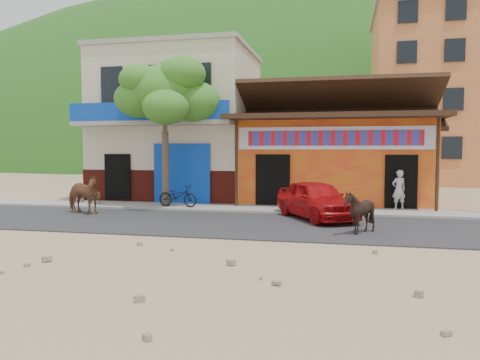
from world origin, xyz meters
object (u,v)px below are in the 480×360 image
(scooter, at_px, (178,196))
(cafe_chair_right, at_px, (79,192))
(cow_tan, at_px, (82,194))
(tree, at_px, (165,132))
(cow_dark, at_px, (359,212))
(pedestrian, at_px, (399,190))
(cafe_chair_left, at_px, (94,193))
(red_car, at_px, (316,199))

(scooter, bearing_deg, cafe_chair_right, 90.33)
(cow_tan, xyz_separation_m, scooter, (2.97, 2.08, -0.20))
(tree, distance_m, cow_tan, 4.06)
(cafe_chair_right, bearing_deg, cow_dark, -40.74)
(tree, xyz_separation_m, pedestrian, (9.10, 0.90, -2.25))
(cow_tan, bearing_deg, pedestrian, -58.84)
(tree, bearing_deg, pedestrian, 5.65)
(cow_tan, bearing_deg, cow_dark, -86.04)
(cow_tan, distance_m, pedestrian, 11.91)
(pedestrian, bearing_deg, scooter, -15.07)
(scooter, xyz_separation_m, cafe_chair_right, (-4.75, 0.58, 0.01))
(cafe_chair_left, distance_m, cafe_chair_right, 0.90)
(cafe_chair_right, bearing_deg, scooter, -25.75)
(red_car, relative_size, cafe_chair_right, 4.27)
(tree, xyz_separation_m, scooter, (0.60, -0.22, -2.56))
(scooter, relative_size, pedestrian, 1.11)
(red_car, relative_size, pedestrian, 2.57)
(cafe_chair_left, xyz_separation_m, cafe_chair_right, (-0.87, 0.26, 0.01))
(cow_dark, bearing_deg, pedestrian, 149.91)
(pedestrian, xyz_separation_m, cafe_chair_right, (-13.25, -0.53, -0.30))
(tree, relative_size, cow_tan, 3.52)
(red_car, relative_size, scooter, 2.32)
(cafe_chair_left, bearing_deg, cafe_chair_right, 156.03)
(pedestrian, distance_m, cafe_chair_right, 13.27)
(tree, xyz_separation_m, red_car, (6.13, -1.72, -2.42))
(cow_tan, bearing_deg, scooter, -39.43)
(cow_tan, bearing_deg, red_car, -70.53)
(cafe_chair_left, bearing_deg, tree, -9.03)
(cow_tan, distance_m, cafe_chair_right, 3.21)
(scooter, distance_m, pedestrian, 8.58)
(cow_dark, xyz_separation_m, pedestrian, (1.62, 5.23, 0.22))
(pedestrian, distance_m, cafe_chair_left, 12.42)
(tree, height_order, cafe_chair_right, tree)
(scooter, relative_size, cafe_chair_left, 1.87)
(cow_dark, relative_size, cafe_chair_right, 1.36)
(cow_dark, bearing_deg, cow_tan, -114.54)
(tree, bearing_deg, cow_tan, -135.97)
(red_car, distance_m, cafe_chair_right, 10.50)
(red_car, height_order, cafe_chair_right, red_car)
(pedestrian, bearing_deg, tree, -16.90)
(tree, xyz_separation_m, cow_tan, (-2.37, -2.29, -2.36))
(pedestrian, relative_size, cafe_chair_left, 1.69)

